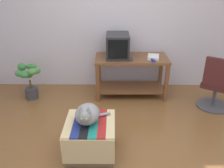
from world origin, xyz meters
TOP-DOWN VIEW (x-y plane):
  - ground_plane at (0.00, 0.00)m, footprint 14.00×14.00m
  - back_wall at (0.00, 2.05)m, footprint 8.00×0.10m
  - desk at (0.33, 1.60)m, footprint 1.24×0.62m
  - tv_monitor at (0.09, 1.63)m, footprint 0.39×0.52m
  - keyboard at (0.14, 1.46)m, footprint 0.40×0.16m
  - book at (0.69, 1.56)m, footprint 0.23×0.29m
  - ottoman_with_blanket at (-0.26, 0.05)m, footprint 0.58×0.61m
  - cat at (-0.28, 0.05)m, footprint 0.42×0.41m
  - potted_plant at (-1.43, 1.44)m, footprint 0.39×0.35m
  - office_chair at (1.64, 1.12)m, footprint 0.58×0.58m
  - stapler at (0.66, 1.39)m, footprint 0.06×0.11m
  - pen at (0.71, 1.60)m, footprint 0.05×0.14m

SIDE VIEW (x-z plane):
  - ground_plane at x=0.00m, z-range 0.00..0.00m
  - ottoman_with_blanket at x=-0.26m, z-range 0.00..0.43m
  - potted_plant at x=-1.43m, z-range 0.04..0.66m
  - office_chair at x=1.64m, z-range -0.06..0.83m
  - desk at x=0.33m, z-range 0.13..0.83m
  - cat at x=-0.28m, z-range 0.39..0.68m
  - pen at x=0.71m, z-range 0.71..0.72m
  - keyboard at x=0.14m, z-range 0.71..0.73m
  - stapler at x=0.66m, z-range 0.71..0.75m
  - book at x=0.69m, z-range 0.71..0.75m
  - tv_monitor at x=0.09m, z-range 0.70..1.10m
  - back_wall at x=0.00m, z-range 0.00..2.60m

